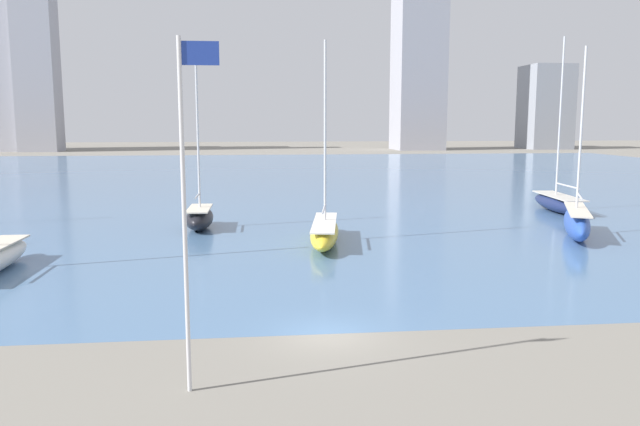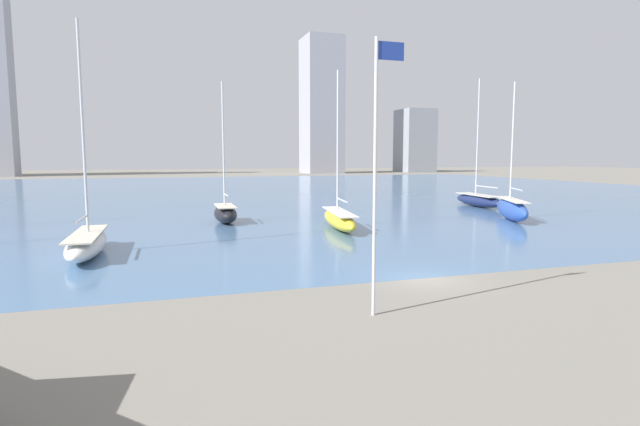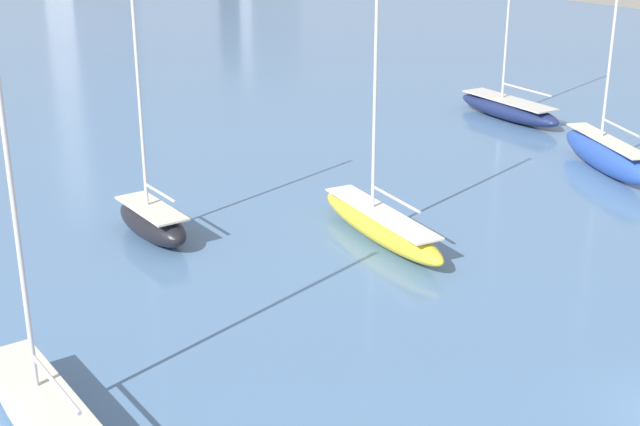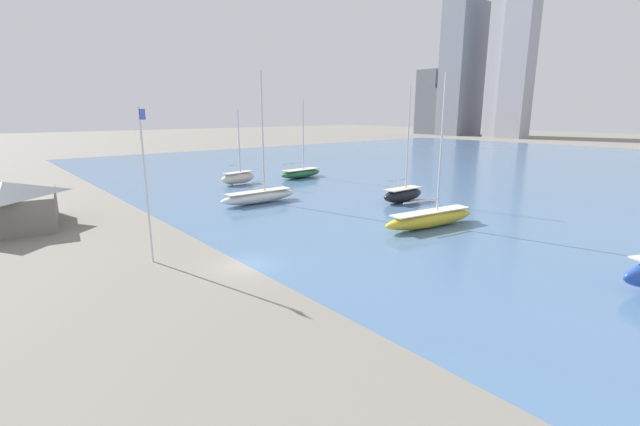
{
  "view_description": "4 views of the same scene",
  "coord_description": "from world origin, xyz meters",
  "px_view_note": "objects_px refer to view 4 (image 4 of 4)",
  "views": [
    {
      "loc": [
        -2.93,
        -24.01,
        8.49
      ],
      "look_at": [
        1.39,
        15.75,
        2.64
      ],
      "focal_mm": 35.0,
      "sensor_mm": 36.0,
      "label": 1
    },
    {
      "loc": [
        -13.1,
        -22.99,
        6.41
      ],
      "look_at": [
        -1.09,
        14.65,
        1.96
      ],
      "focal_mm": 28.0,
      "sensor_mm": 36.0,
      "label": 2
    },
    {
      "loc": [
        -25.53,
        -13.43,
        17.2
      ],
      "look_at": [
        -1.58,
        19.1,
        2.2
      ],
      "focal_mm": 50.0,
      "sensor_mm": 36.0,
      "label": 3
    },
    {
      "loc": [
        25.51,
        -14.4,
        10.63
      ],
      "look_at": [
        -3.82,
        10.06,
        1.62
      ],
      "focal_mm": 24.0,
      "sensor_mm": 36.0,
      "label": 4
    }
  ],
  "objects_px": {
    "boat_shed": "(6,205)",
    "flag_pole": "(146,181)",
    "sailboat_white": "(259,196)",
    "sailboat_cream": "(238,177)",
    "sailboat_green": "(301,173)",
    "sailboat_yellow": "(431,218)",
    "sailboat_black": "(403,194)"
  },
  "relations": [
    {
      "from": "sailboat_cream",
      "to": "sailboat_black",
      "type": "distance_m",
      "value": 26.11
    },
    {
      "from": "boat_shed",
      "to": "flag_pole",
      "type": "bearing_deg",
      "value": 30.37
    },
    {
      "from": "sailboat_cream",
      "to": "sailboat_white",
      "type": "height_order",
      "value": "sailboat_white"
    },
    {
      "from": "sailboat_black",
      "to": "sailboat_white",
      "type": "bearing_deg",
      "value": -126.86
    },
    {
      "from": "sailboat_black",
      "to": "sailboat_yellow",
      "type": "bearing_deg",
      "value": -36.9
    },
    {
      "from": "sailboat_white",
      "to": "sailboat_black",
      "type": "bearing_deg",
      "value": 53.11
    },
    {
      "from": "flag_pole",
      "to": "sailboat_green",
      "type": "height_order",
      "value": "sailboat_green"
    },
    {
      "from": "boat_shed",
      "to": "sailboat_yellow",
      "type": "relative_size",
      "value": 0.76
    },
    {
      "from": "sailboat_green",
      "to": "sailboat_white",
      "type": "xyz_separation_m",
      "value": [
        13.07,
        -16.24,
        0.06
      ]
    },
    {
      "from": "sailboat_black",
      "to": "flag_pole",
      "type": "bearing_deg",
      "value": -84.97
    },
    {
      "from": "sailboat_yellow",
      "to": "sailboat_green",
      "type": "distance_m",
      "value": 34.35
    },
    {
      "from": "sailboat_cream",
      "to": "sailboat_yellow",
      "type": "bearing_deg",
      "value": -7.34
    },
    {
      "from": "boat_shed",
      "to": "sailboat_black",
      "type": "height_order",
      "value": "sailboat_black"
    },
    {
      "from": "sailboat_yellow",
      "to": "sailboat_white",
      "type": "bearing_deg",
      "value": -153.04
    },
    {
      "from": "sailboat_green",
      "to": "flag_pole",
      "type": "bearing_deg",
      "value": -56.58
    },
    {
      "from": "sailboat_white",
      "to": "sailboat_yellow",
      "type": "bearing_deg",
      "value": 19.16
    },
    {
      "from": "sailboat_cream",
      "to": "sailboat_black",
      "type": "xyz_separation_m",
      "value": [
        24.58,
        8.79,
        -0.02
      ]
    },
    {
      "from": "flag_pole",
      "to": "sailboat_black",
      "type": "xyz_separation_m",
      "value": [
        -2.23,
        30.84,
        -4.99
      ]
    },
    {
      "from": "sailboat_yellow",
      "to": "sailboat_black",
      "type": "bearing_deg",
      "value": 150.86
    },
    {
      "from": "sailboat_green",
      "to": "sailboat_white",
      "type": "relative_size",
      "value": 0.83
    },
    {
      "from": "sailboat_yellow",
      "to": "sailboat_white",
      "type": "distance_m",
      "value": 20.96
    },
    {
      "from": "sailboat_white",
      "to": "sailboat_green",
      "type": "bearing_deg",
      "value": 129.67
    },
    {
      "from": "sailboat_black",
      "to": "sailboat_white",
      "type": "height_order",
      "value": "sailboat_white"
    },
    {
      "from": "sailboat_white",
      "to": "flag_pole",
      "type": "bearing_deg",
      "value": -52.12
    },
    {
      "from": "sailboat_green",
      "to": "sailboat_white",
      "type": "bearing_deg",
      "value": -55.67
    },
    {
      "from": "boat_shed",
      "to": "sailboat_cream",
      "type": "xyz_separation_m",
      "value": [
        -8.46,
        29.16,
        -1.17
      ]
    },
    {
      "from": "flag_pole",
      "to": "sailboat_white",
      "type": "height_order",
      "value": "sailboat_white"
    },
    {
      "from": "flag_pole",
      "to": "sailboat_cream",
      "type": "distance_m",
      "value": 35.07
    },
    {
      "from": "sailboat_black",
      "to": "sailboat_white",
      "type": "relative_size",
      "value": 0.9
    },
    {
      "from": "flag_pole",
      "to": "sailboat_white",
      "type": "bearing_deg",
      "value": 127.03
    },
    {
      "from": "boat_shed",
      "to": "flag_pole",
      "type": "relative_size",
      "value": 0.98
    },
    {
      "from": "sailboat_cream",
      "to": "boat_shed",
      "type": "bearing_deg",
      "value": -83.9
    }
  ]
}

